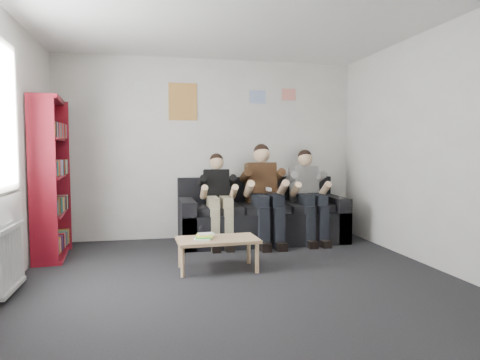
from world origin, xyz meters
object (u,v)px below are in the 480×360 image
at_px(sofa, 261,218).
at_px(person_right, 309,195).
at_px(person_middle, 265,194).
at_px(coffee_table, 218,242).
at_px(person_left, 218,199).
at_px(bookshelf, 51,179).

relative_size(sofa, person_right, 1.77).
xyz_separation_m(sofa, person_middle, (-0.00, -0.21, 0.38)).
distance_m(coffee_table, person_middle, 1.52).
bearing_deg(person_left, sofa, 20.82).
height_order(sofa, person_right, person_right).
relative_size(bookshelf, person_middle, 1.38).
bearing_deg(person_right, bookshelf, 175.11).
bearing_deg(sofa, person_middle, -90.00).
bearing_deg(person_right, person_left, 171.12).
xyz_separation_m(sofa, person_right, (0.66, -0.21, 0.35)).
bearing_deg(sofa, coffee_table, -121.44).
height_order(person_left, person_middle, person_middle).
xyz_separation_m(bookshelf, person_right, (3.43, 0.23, -0.30)).
xyz_separation_m(sofa, person_left, (-0.66, -0.20, 0.33)).
xyz_separation_m(sofa, bookshelf, (-2.77, -0.44, 0.65)).
distance_m(coffee_table, person_left, 1.26).
height_order(sofa, coffee_table, sofa).
height_order(coffee_table, person_left, person_left).
height_order(bookshelf, coffee_table, bookshelf).
bearing_deg(person_right, sofa, 153.87).
xyz_separation_m(person_left, person_right, (1.32, -0.00, 0.02)).
bearing_deg(sofa, bookshelf, -171.02).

